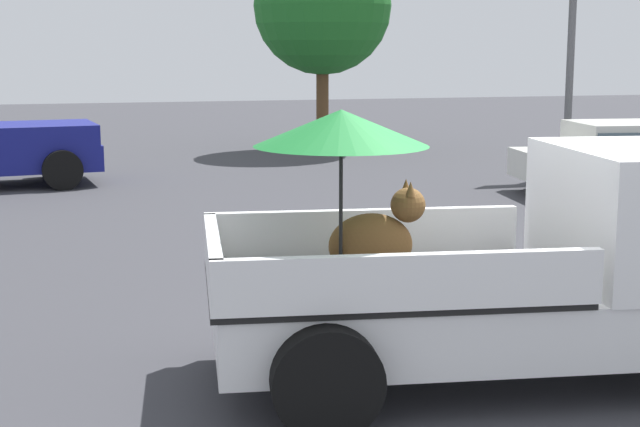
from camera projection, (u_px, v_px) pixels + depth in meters
name	position (u px, v px, depth m)	size (l,w,h in m)	color
ground_plane	(518.00, 377.00, 7.91)	(80.00, 80.00, 0.00)	#38383D
pickup_truck_main	(570.00, 261.00, 7.79)	(5.24, 2.76, 2.23)	black
parked_sedan_near	(634.00, 154.00, 17.55)	(4.48, 2.37, 1.33)	black
motel_sign	(573.00, 12.00, 19.91)	(1.40, 0.16, 4.82)	#59595B
tree_by_lot	(322.00, 6.00, 24.31)	(3.53, 3.53, 5.49)	brown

